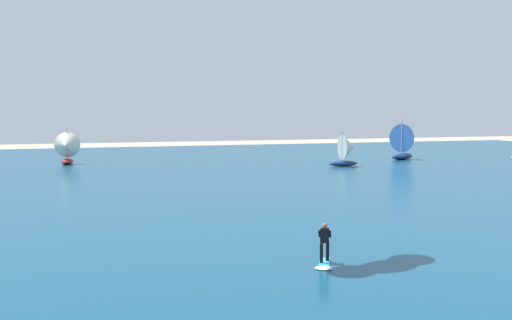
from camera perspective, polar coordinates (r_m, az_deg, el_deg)
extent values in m
cube|color=navy|center=(57.77, -11.22, -1.50)|extent=(160.00, 90.00, 0.10)
cube|color=#26B2CC|center=(24.51, 6.74, -9.95)|extent=(1.02, 1.45, 0.05)
cylinder|color=black|center=(24.24, 6.45, -9.08)|extent=(0.14, 0.14, 0.80)
cylinder|color=black|center=(24.58, 7.05, -8.89)|extent=(0.14, 0.14, 0.80)
cube|color=black|center=(24.25, 6.77, -7.38)|extent=(0.42, 0.36, 0.60)
sphere|color=#9E7051|center=(24.17, 6.78, -6.43)|extent=(0.22, 0.22, 0.22)
cylinder|color=black|center=(24.33, 6.25, -7.22)|extent=(0.31, 0.49, 0.39)
cylinder|color=black|center=(24.31, 7.30, -7.23)|extent=(0.31, 0.49, 0.39)
ellipsoid|color=white|center=(23.59, 6.65, -10.50)|extent=(0.90, 0.85, 0.08)
ellipsoid|color=navy|center=(76.85, 14.17, 0.35)|extent=(4.53, 3.27, 0.81)
cylinder|color=silver|center=(76.52, 14.13, 2.26)|extent=(0.14, 0.14, 4.32)
cone|color=#3F72CC|center=(77.34, 14.49, 2.12)|extent=(3.32, 4.09, 3.63)
ellipsoid|color=maroon|center=(71.66, -18.05, -0.12)|extent=(1.84, 3.71, 0.67)
cylinder|color=silver|center=(71.68, -18.07, 1.57)|extent=(0.11, 0.11, 3.55)
cone|color=silver|center=(70.93, -18.18, 1.39)|extent=(3.21, 2.06, 2.98)
ellipsoid|color=navy|center=(66.18, 8.57, -0.34)|extent=(3.46, 1.42, 0.63)
cylinder|color=silver|center=(65.97, 8.46, 1.39)|extent=(0.11, 0.11, 3.38)
cone|color=silver|center=(66.26, 9.05, 1.25)|extent=(1.69, 2.94, 2.84)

